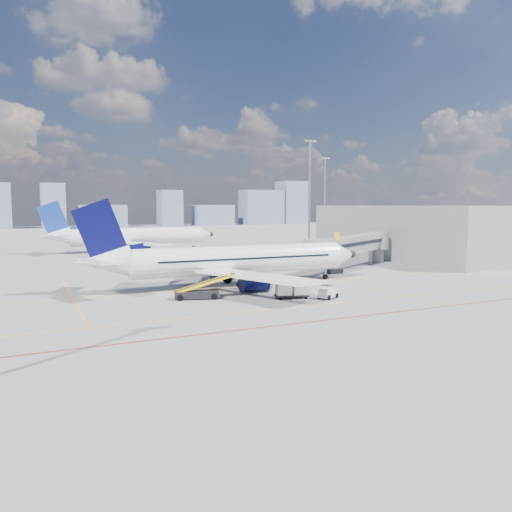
{
  "coord_description": "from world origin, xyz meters",
  "views": [
    {
      "loc": [
        -24.64,
        -48.35,
        10.07
      ],
      "look_at": [
        0.63,
        5.49,
        4.0
      ],
      "focal_mm": 35.0,
      "sensor_mm": 36.0,
      "label": 1
    }
  ],
  "objects_px": {
    "second_aircraft": "(131,237)",
    "cargo_dolly": "(292,288)",
    "baggage_tug": "(328,292)",
    "main_aircraft": "(229,261)",
    "ramp_worker": "(295,289)",
    "belt_loader": "(198,292)"
  },
  "relations": [
    {
      "from": "second_aircraft",
      "to": "cargo_dolly",
      "type": "height_order",
      "value": "second_aircraft"
    },
    {
      "from": "second_aircraft",
      "to": "baggage_tug",
      "type": "bearing_deg",
      "value": -83.63
    },
    {
      "from": "main_aircraft",
      "to": "ramp_worker",
      "type": "bearing_deg",
      "value": -65.02
    },
    {
      "from": "main_aircraft",
      "to": "belt_loader",
      "type": "relative_size",
      "value": 5.4
    },
    {
      "from": "main_aircraft",
      "to": "baggage_tug",
      "type": "distance_m",
      "value": 14.05
    },
    {
      "from": "cargo_dolly",
      "to": "ramp_worker",
      "type": "distance_m",
      "value": 1.32
    },
    {
      "from": "second_aircraft",
      "to": "baggage_tug",
      "type": "relative_size",
      "value": 15.05
    },
    {
      "from": "cargo_dolly",
      "to": "belt_loader",
      "type": "xyz_separation_m",
      "value": [
        -9.34,
        3.89,
        -0.38
      ]
    },
    {
      "from": "baggage_tug",
      "to": "ramp_worker",
      "type": "distance_m",
      "value": 3.7
    },
    {
      "from": "cargo_dolly",
      "to": "belt_loader",
      "type": "distance_m",
      "value": 10.12
    },
    {
      "from": "main_aircraft",
      "to": "belt_loader",
      "type": "bearing_deg",
      "value": -132.61
    },
    {
      "from": "second_aircraft",
      "to": "cargo_dolly",
      "type": "xyz_separation_m",
      "value": [
        4.85,
        -63.29,
        -2.13
      ]
    },
    {
      "from": "baggage_tug",
      "to": "cargo_dolly",
      "type": "distance_m",
      "value": 3.9
    },
    {
      "from": "second_aircraft",
      "to": "belt_loader",
      "type": "bearing_deg",
      "value": -95.17
    },
    {
      "from": "main_aircraft",
      "to": "second_aircraft",
      "type": "height_order",
      "value": "second_aircraft"
    },
    {
      "from": "second_aircraft",
      "to": "baggage_tug",
      "type": "distance_m",
      "value": 65.72
    },
    {
      "from": "second_aircraft",
      "to": "cargo_dolly",
      "type": "distance_m",
      "value": 63.51
    },
    {
      "from": "main_aircraft",
      "to": "ramp_worker",
      "type": "distance_m",
      "value": 10.54
    },
    {
      "from": "baggage_tug",
      "to": "belt_loader",
      "type": "height_order",
      "value": "belt_loader"
    },
    {
      "from": "main_aircraft",
      "to": "cargo_dolly",
      "type": "relative_size",
      "value": 9.43
    },
    {
      "from": "main_aircraft",
      "to": "baggage_tug",
      "type": "relative_size",
      "value": 14.7
    },
    {
      "from": "second_aircraft",
      "to": "main_aircraft",
      "type": "bearing_deg",
      "value": -89.06
    }
  ]
}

